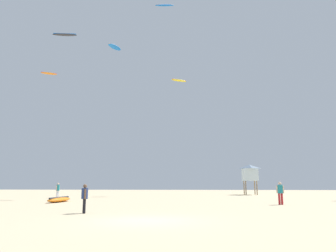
{
  "coord_description": "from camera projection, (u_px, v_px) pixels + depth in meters",
  "views": [
    {
      "loc": [
        1.98,
        -14.71,
        1.69
      ],
      "look_at": [
        0.0,
        14.55,
        6.84
      ],
      "focal_mm": 34.37,
      "sensor_mm": 36.0,
      "label": 1
    }
  ],
  "objects": [
    {
      "name": "ground_plane",
      "position": [
        146.0,
        221.0,
        14.29
      ],
      "size": [
        120.0,
        120.0,
        0.0
      ],
      "primitive_type": "plane",
      "color": "#C6B28C"
    },
    {
      "name": "person_foreground",
      "position": [
        85.0,
        196.0,
        17.93
      ],
      "size": [
        0.36,
        0.49,
        1.59
      ],
      "rotation": [
        0.0,
        0.0,
        0.42
      ],
      "color": "black",
      "rests_on": "ground"
    },
    {
      "name": "person_midground",
      "position": [
        280.0,
        191.0,
        24.8
      ],
      "size": [
        0.57,
        0.39,
        1.73
      ],
      "rotation": [
        0.0,
        0.0,
        4.69
      ],
      "color": "#B21E23",
      "rests_on": "ground"
    },
    {
      "name": "person_left",
      "position": [
        58.0,
        189.0,
        35.06
      ],
      "size": [
        0.37,
        0.51,
        1.63
      ],
      "rotation": [
        0.0,
        0.0,
        5.92
      ],
      "color": "silver",
      "rests_on": "ground"
    },
    {
      "name": "kite_grounded_near",
      "position": [
        59.0,
        200.0,
        27.94
      ],
      "size": [
        1.32,
        3.82,
        0.46
      ],
      "color": "orange",
      "rests_on": "ground"
    },
    {
      "name": "lifeguard_tower",
      "position": [
        250.0,
        173.0,
        45.16
      ],
      "size": [
        2.3,
        2.3,
        4.15
      ],
      "color": "#8C704C",
      "rests_on": "ground"
    },
    {
      "name": "kite_aloft_0",
      "position": [
        164.0,
        5.0,
        44.73
      ],
      "size": [
        2.65,
        0.89,
        0.64
      ],
      "color": "blue"
    },
    {
      "name": "kite_aloft_1",
      "position": [
        115.0,
        47.0,
        60.51
      ],
      "size": [
        2.48,
        3.35,
        0.73
      ],
      "color": "blue"
    },
    {
      "name": "kite_aloft_3",
      "position": [
        49.0,
        73.0,
        48.8
      ],
      "size": [
        2.44,
        1.63,
        0.29
      ],
      "color": "orange"
    },
    {
      "name": "kite_aloft_4",
      "position": [
        65.0,
        35.0,
        37.8
      ],
      "size": [
        2.93,
        1.24,
        0.5
      ],
      "color": "#2D2D33"
    },
    {
      "name": "kite_aloft_5",
      "position": [
        179.0,
        80.0,
        46.65
      ],
      "size": [
        2.38,
        1.68,
        0.28
      ],
      "color": "yellow"
    }
  ]
}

